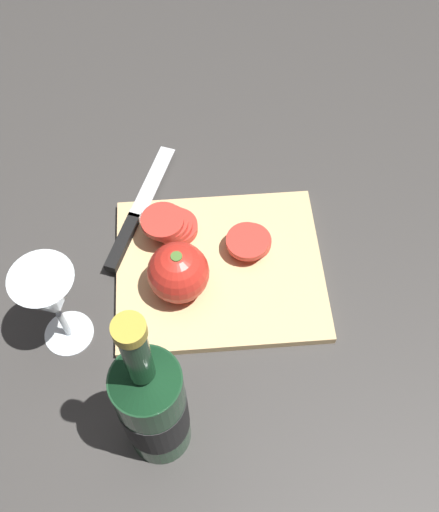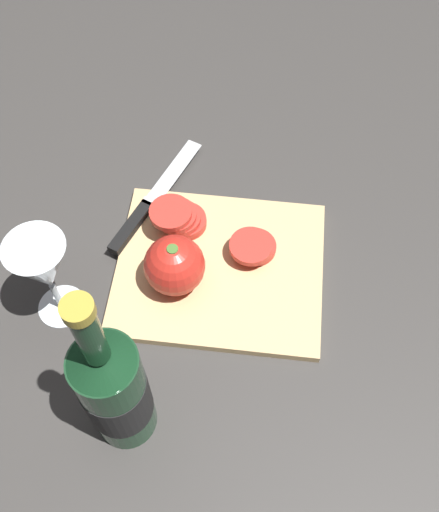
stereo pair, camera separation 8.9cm
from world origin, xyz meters
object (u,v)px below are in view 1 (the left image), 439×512
Objects in this scene: wine_glass at (51,299)px; tomato_slice_stack_near at (249,241)px; knife at (130,227)px; tomato_slice_stack_far at (171,225)px; whole_tomato at (181,272)px; wine_bottle at (153,407)px.

tomato_slice_stack_near is (0.27, 0.12, -0.08)m from wine_glass.
tomato_slice_stack_far is (0.07, -0.01, 0.02)m from knife.
wine_glass is at bearing 173.17° from knife.
whole_tomato reaches higher than tomato_slice_stack_far.
wine_bottle is 0.32m from tomato_slice_stack_far.
whole_tomato is 0.13m from tomato_slice_stack_near.
wine_glass is at bearing 129.92° from wine_bottle.
knife is (0.09, 0.17, -0.09)m from wine_glass.
whole_tomato is 0.10m from tomato_slice_stack_far.
whole_tomato is (0.04, 0.21, -0.06)m from wine_bottle.
knife is (-0.08, 0.11, -0.04)m from whole_tomato.
wine_glass is 2.14× the size of tomato_slice_stack_near.
wine_bottle is 0.22m from whole_tomato.
knife is at bearing 167.52° from tomato_slice_stack_far.
wine_glass is at bearing -135.66° from tomato_slice_stack_far.
wine_glass is 0.21m from knife.
whole_tomato is 1.17× the size of tomato_slice_stack_near.
tomato_slice_stack_near is 0.12m from tomato_slice_stack_far.
whole_tomato is at bearing -148.71° from tomato_slice_stack_near.
tomato_slice_stack_near is at bearing 62.32° from wine_bottle.
tomato_slice_stack_near is at bearing -83.08° from knife.
knife is at bearing 96.85° from wine_bottle.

